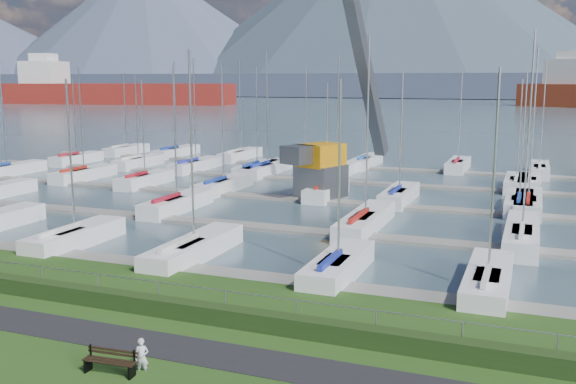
% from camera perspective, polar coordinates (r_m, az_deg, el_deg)
% --- Properties ---
extents(path, '(160.00, 2.00, 0.04)m').
position_cam_1_polar(path, '(24.32, -13.19, -12.79)').
color(path, black).
rests_on(path, grass).
extents(water, '(800.00, 540.00, 0.20)m').
position_cam_1_polar(water, '(281.84, 18.67, 7.54)').
color(water, '#445963').
extents(hedge, '(80.00, 0.70, 0.70)m').
position_cam_1_polar(hedge, '(26.22, -9.98, -10.16)').
color(hedge, '#203513').
rests_on(hedge, grass).
extents(fence, '(80.00, 0.04, 0.04)m').
position_cam_1_polar(fence, '(26.26, -9.58, -8.15)').
color(fence, '#92959A').
rests_on(fence, grass).
extents(foothill, '(900.00, 80.00, 12.00)m').
position_cam_1_polar(foothill, '(351.63, 19.28, 8.95)').
color(foothill, '#424960').
rests_on(foothill, water).
extents(mountains, '(1190.00, 360.00, 115.00)m').
position_cam_1_polar(mountains, '(427.67, 21.01, 14.41)').
color(mountains, '#48516A').
rests_on(mountains, water).
extents(docks, '(90.00, 41.60, 0.25)m').
position_cam_1_polar(docks, '(50.02, 5.79, -1.02)').
color(docks, slate).
rests_on(docks, water).
extents(bench_right, '(1.83, 0.55, 0.85)m').
position_cam_1_polar(bench_right, '(21.96, -15.52, -14.31)').
color(bench_right, black).
rests_on(bench_right, grass).
extents(person, '(0.53, 0.44, 1.25)m').
position_cam_1_polar(person, '(21.83, -12.89, -13.76)').
color(person, silver).
rests_on(person, grass).
extents(crane, '(5.87, 13.49, 22.35)m').
position_cam_1_polar(crane, '(52.39, 3.87, 5.63)').
color(crane, '#54565B').
rests_on(crane, water).
extents(cargo_ship_west, '(90.30, 33.26, 21.50)m').
position_cam_1_polar(cargo_ship_west, '(259.70, -15.67, 8.42)').
color(cargo_ship_west, maroon).
rests_on(cargo_ship_west, water).
extents(sailboat_fleet, '(73.86, 49.57, 13.84)m').
position_cam_1_polar(sailboat_fleet, '(51.89, 6.78, 5.62)').
color(sailboat_fleet, white).
rests_on(sailboat_fleet, water).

